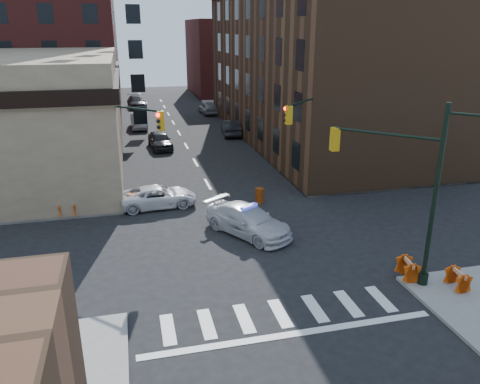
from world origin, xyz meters
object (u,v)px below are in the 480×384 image
parked_car_wnear (160,140)px  pedestrian_b (37,204)px  barrel_bank (132,201)px  parked_car_wfar (139,121)px  parked_car_enear (231,128)px  barricade_nw_a (109,193)px  barricade_se_a (408,269)px  barrel_road (259,196)px  police_car (248,220)px  pickup (158,197)px  pedestrian_a (77,181)px

parked_car_wnear → pedestrian_b: 17.79m
pedestrian_b → barrel_bank: pedestrian_b is taller
parked_car_wfar → parked_car_enear: (9.32, -5.99, -0.02)m
pedestrian_b → barricade_nw_a: pedestrian_b is taller
parked_car_wnear → barricade_se_a: parked_car_wnear is taller
parked_car_wnear → barrel_bank: 15.54m
barrel_road → barricade_nw_a: (-9.53, 2.52, 0.10)m
police_car → barricade_nw_a: (-7.57, 7.02, -0.19)m
barricade_se_a → barrel_road: bearing=28.1°
pickup → parked_car_enear: bearing=-29.3°
pedestrian_b → barrel_road: (13.61, -0.52, -0.43)m
pickup → barrel_bank: pickup is taller
barricade_nw_a → parked_car_wnear: bearing=70.8°
pickup → police_car: bearing=-144.1°
pickup → pedestrian_a: size_ratio=2.64×
parked_car_enear → barrel_bank: bearing=66.6°
pedestrian_b → barrel_road: 13.63m
police_car → pedestrian_b: (-11.65, 5.02, 0.13)m
parked_car_wnear → parked_car_enear: (7.74, 4.02, 0.00)m
pickup → pedestrian_a: 6.08m
parked_car_wnear → pedestrian_b: bearing=-123.3°
barricade_se_a → parked_car_enear: bearing=11.6°
pedestrian_b → barrel_road: size_ratio=1.55×
parked_car_wnear → barrel_bank: size_ratio=4.72×
parked_car_wfar → barrel_bank: (-1.42, -25.26, -0.33)m
pickup → barricade_se_a: 15.82m
barrel_bank → pedestrian_b: bearing=-175.9°
police_car → barricade_nw_a: police_car is taller
parked_car_wfar → barricade_se_a: bearing=-75.3°
pedestrian_a → barricade_se_a: 21.69m
pickup → barricade_se_a: bearing=-143.8°
parked_car_wnear → pedestrian_b: size_ratio=3.04×
pedestrian_b → barricade_nw_a: bearing=-0.5°
pedestrian_a → barrel_road: 12.33m
pickup → barrel_road: size_ratio=4.90×
parked_car_wnear → barricade_se_a: size_ratio=3.94×
police_car → pickup: bearing=97.9°
police_car → pickup: police_car is taller
parked_car_wnear → parked_car_enear: size_ratio=0.96×
barrel_road → barricade_se_a: size_ratio=0.84×
barrel_road → barricade_nw_a: 9.86m
parked_car_wnear → parked_car_wfar: (-1.58, 10.01, 0.02)m
barrel_road → pedestrian_a: bearing=160.5°
pedestrian_a → pedestrian_b: (-2.00, -3.59, -0.15)m
parked_car_wfar → barrel_bank: 25.30m
barrel_bank → pickup: bearing=-0.9°
parked_car_wfar → barrel_road: 27.02m
parked_car_wfar → barrel_bank: bearing=-94.2°
police_car → parked_car_wnear: parked_car_wnear is taller
parked_car_wfar → pedestrian_b: pedestrian_b is taller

